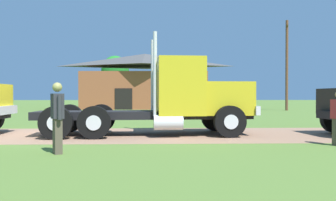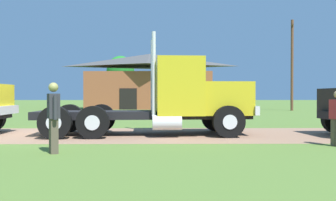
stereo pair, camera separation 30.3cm
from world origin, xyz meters
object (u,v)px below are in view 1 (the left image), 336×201
object	(u,v)px
utility_pole_near	(287,63)
shed_building	(145,82)
visitor_standing_near	(57,115)
truck_foreground_white	(178,99)

from	to	relation	value
utility_pole_near	shed_building	bearing A→B (deg)	160.32
visitor_standing_near	shed_building	distance (m)	29.95
visitor_standing_near	utility_pole_near	size ratio (longest dim) A/B	0.20
visitor_standing_near	shed_building	world-z (taller)	shed_building
shed_building	truck_foreground_white	bearing A→B (deg)	-85.34
visitor_standing_near	utility_pole_near	bearing A→B (deg)	58.62
truck_foreground_white	visitor_standing_near	distance (m)	5.35
utility_pole_near	visitor_standing_near	bearing A→B (deg)	-121.38
visitor_standing_near	utility_pole_near	world-z (taller)	utility_pole_near
visitor_standing_near	utility_pole_near	xyz separation A→B (m)	(15.16, 24.86, 3.68)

